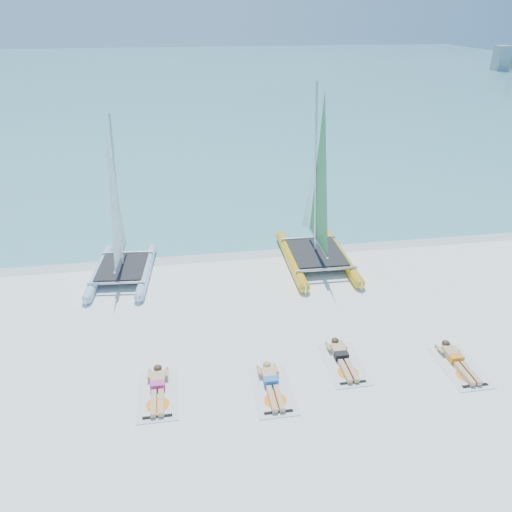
{
  "coord_description": "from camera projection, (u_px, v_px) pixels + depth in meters",
  "views": [
    {
      "loc": [
        -1.69,
        -12.03,
        8.62
      ],
      "look_at": [
        0.45,
        1.2,
        1.93
      ],
      "focal_mm": 35.0,
      "sensor_mm": 36.0,
      "label": 1
    }
  ],
  "objects": [
    {
      "name": "sunbather_b",
      "position": [
        271.0,
        382.0,
        12.61
      ],
      "size": [
        0.37,
        1.73,
        0.26
      ],
      "color": "#DFB075",
      "rests_on": "towel_b"
    },
    {
      "name": "towel_d",
      "position": [
        460.0,
        367.0,
        13.32
      ],
      "size": [
        1.0,
        1.85,
        0.02
      ],
      "primitive_type": "cube",
      "color": "silver",
      "rests_on": "ground"
    },
    {
      "name": "ground",
      "position": [
        248.0,
        333.0,
        14.72
      ],
      "size": [
        140.0,
        140.0,
        0.0
      ],
      "primitive_type": "plane",
      "color": "white",
      "rests_on": "ground"
    },
    {
      "name": "sunbather_d",
      "position": [
        457.0,
        359.0,
        13.44
      ],
      "size": [
        0.37,
        1.73,
        0.26
      ],
      "color": "#DFB075",
      "rests_on": "towel_d"
    },
    {
      "name": "wet_sand_strip",
      "position": [
        227.0,
        252.0,
        19.57
      ],
      "size": [
        140.0,
        1.4,
        0.01
      ],
      "primitive_type": "cube",
      "color": "beige",
      "rests_on": "ground"
    },
    {
      "name": "towel_b",
      "position": [
        273.0,
        391.0,
        12.49
      ],
      "size": [
        1.0,
        1.85,
        0.02
      ],
      "primitive_type": "cube",
      "color": "silver",
      "rests_on": "ground"
    },
    {
      "name": "sea",
      "position": [
        183.0,
        76.0,
        70.36
      ],
      "size": [
        140.0,
        115.0,
        0.01
      ],
      "primitive_type": "cube",
      "color": "#73C0BB",
      "rests_on": "ground"
    },
    {
      "name": "sunbather_c",
      "position": [
        342.0,
        357.0,
        13.54
      ],
      "size": [
        0.37,
        1.73,
        0.26
      ],
      "color": "#DFB075",
      "rests_on": "towel_c"
    },
    {
      "name": "sunbather_a",
      "position": [
        158.0,
        386.0,
        12.48
      ],
      "size": [
        0.37,
        1.73,
        0.26
      ],
      "color": "#DFB075",
      "rests_on": "towel_a"
    },
    {
      "name": "towel_a",
      "position": [
        158.0,
        395.0,
        12.36
      ],
      "size": [
        1.0,
        1.85,
        0.02
      ],
      "primitive_type": "cube",
      "color": "silver",
      "rests_on": "ground"
    },
    {
      "name": "towel_c",
      "position": [
        344.0,
        364.0,
        13.42
      ],
      "size": [
        1.0,
        1.85,
        0.02
      ],
      "primitive_type": "cube",
      "color": "silver",
      "rests_on": "ground"
    },
    {
      "name": "catamaran_blue",
      "position": [
        118.0,
        231.0,
        17.23
      ],
      "size": [
        2.36,
        4.34,
        5.69
      ],
      "rotation": [
        0.0,
        0.0,
        -0.09
      ],
      "color": "silver",
      "rests_on": "ground"
    },
    {
      "name": "catamaran_yellow",
      "position": [
        316.0,
        206.0,
        18.35
      ],
      "size": [
        2.39,
        5.19,
        6.58
      ],
      "rotation": [
        0.0,
        0.0,
        -0.02
      ],
      "color": "gold",
      "rests_on": "ground"
    }
  ]
}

